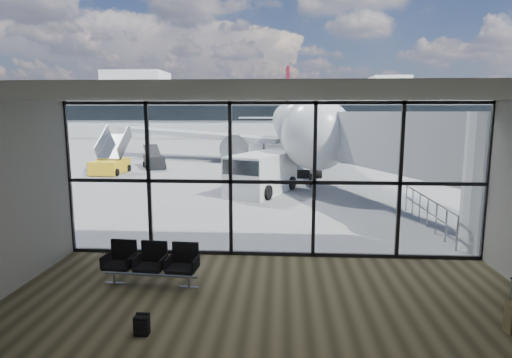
# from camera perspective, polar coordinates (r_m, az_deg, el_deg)

# --- Properties ---
(ground) EXTENTS (220.00, 220.00, 0.00)m
(ground) POSITION_cam_1_polar(r_m,az_deg,el_deg) (52.26, 3.24, 4.36)
(ground) COLOR slate
(ground) RESTS_ON ground
(lounge_shell) EXTENTS (12.02, 8.01, 4.51)m
(lounge_shell) POSITION_cam_1_polar(r_m,az_deg,el_deg) (7.46, 1.27, -2.99)
(lounge_shell) COLOR brown
(lounge_shell) RESTS_ON ground
(glass_curtain_wall) EXTENTS (12.10, 0.12, 4.50)m
(glass_curtain_wall) POSITION_cam_1_polar(r_m,az_deg,el_deg) (12.25, 2.17, -0.18)
(glass_curtain_wall) COLOR white
(glass_curtain_wall) RESTS_ON ground
(jet_bridge) EXTENTS (8.00, 16.50, 4.33)m
(jet_bridge) POSITION_cam_1_polar(r_m,az_deg,el_deg) (19.77, 17.09, 4.41)
(jet_bridge) COLOR #ABAEB1
(jet_bridge) RESTS_ON ground
(apron_railing) EXTENTS (0.06, 5.46, 1.11)m
(apron_railing) POSITION_cam_1_polar(r_m,az_deg,el_deg) (16.84, 21.91, -3.60)
(apron_railing) COLOR gray
(apron_railing) RESTS_ON ground
(far_terminal) EXTENTS (80.00, 12.20, 11.00)m
(far_terminal) POSITION_cam_1_polar(r_m,az_deg,el_deg) (74.07, 2.92, 8.98)
(far_terminal) COLOR #BAB9B4
(far_terminal) RESTS_ON ground
(tree_0) EXTENTS (4.95, 4.95, 7.12)m
(tree_0) POSITION_cam_1_polar(r_m,az_deg,el_deg) (95.51, -25.04, 8.41)
(tree_0) COLOR #382619
(tree_0) RESTS_ON ground
(tree_1) EXTENTS (5.61, 5.61, 8.07)m
(tree_1) POSITION_cam_1_polar(r_m,az_deg,el_deg) (92.82, -21.77, 9.00)
(tree_1) COLOR #382619
(tree_1) RESTS_ON ground
(tree_2) EXTENTS (6.27, 6.27, 9.03)m
(tree_2) POSITION_cam_1_polar(r_m,az_deg,el_deg) (90.46, -18.30, 9.59)
(tree_2) COLOR #382619
(tree_2) RESTS_ON ground
(tree_3) EXTENTS (4.95, 4.95, 7.12)m
(tree_3) POSITION_cam_1_polar(r_m,az_deg,el_deg) (88.41, -14.60, 8.97)
(tree_3) COLOR #382619
(tree_3) RESTS_ON ground
(tree_4) EXTENTS (5.61, 5.61, 8.07)m
(tree_4) POSITION_cam_1_polar(r_m,az_deg,el_deg) (86.75, -10.80, 9.52)
(tree_4) COLOR #382619
(tree_4) RESTS_ON ground
(tree_5) EXTENTS (6.27, 6.27, 9.03)m
(tree_5) POSITION_cam_1_polar(r_m,az_deg,el_deg) (85.49, -6.85, 10.04)
(tree_5) COLOR #382619
(tree_5) RESTS_ON ground
(seating_row) EXTENTS (2.34, 0.80, 1.03)m
(seating_row) POSITION_cam_1_polar(r_m,az_deg,el_deg) (10.97, -13.66, -10.57)
(seating_row) COLOR gray
(seating_row) RESTS_ON ground
(backpack) EXTENTS (0.28, 0.26, 0.41)m
(backpack) POSITION_cam_1_polar(r_m,az_deg,el_deg) (8.80, -15.01, -18.34)
(backpack) COLOR black
(backpack) RESTS_ON ground
(airliner) EXTENTS (32.58, 37.72, 9.71)m
(airliner) POSITION_cam_1_polar(r_m,az_deg,el_deg) (38.90, 5.30, 7.12)
(airliner) COLOR silver
(airliner) RESTS_ON ground
(service_van) EXTENTS (3.75, 5.16, 2.06)m
(service_van) POSITION_cam_1_polar(r_m,az_deg,el_deg) (22.08, 0.67, 0.80)
(service_van) COLOR silver
(service_van) RESTS_ON ground
(belt_loader) EXTENTS (2.53, 3.76, 1.65)m
(belt_loader) POSITION_cam_1_polar(r_m,az_deg,el_deg) (32.91, -13.44, 2.38)
(belt_loader) COLOR black
(belt_loader) RESTS_ON ground
(mobile_stairs) EXTENTS (2.01, 3.71, 2.60)m
(mobile_stairs) POSITION_cam_1_polar(r_m,az_deg,el_deg) (30.89, -18.85, 1.85)
(mobile_stairs) COLOR gold
(mobile_stairs) RESTS_ON ground
(traffic_cone_a) EXTENTS (0.48, 0.48, 0.68)m
(traffic_cone_a) POSITION_cam_1_polar(r_m,az_deg,el_deg) (27.33, -1.56, 0.83)
(traffic_cone_a) COLOR orange
(traffic_cone_a) RESTS_ON ground
(traffic_cone_b) EXTENTS (0.47, 0.47, 0.68)m
(traffic_cone_b) POSITION_cam_1_polar(r_m,az_deg,el_deg) (21.56, -2.36, -1.39)
(traffic_cone_b) COLOR orange
(traffic_cone_b) RESTS_ON ground
(traffic_cone_c) EXTENTS (0.44, 0.44, 0.63)m
(traffic_cone_c) POSITION_cam_1_polar(r_m,az_deg,el_deg) (23.76, 3.80, -0.48)
(traffic_cone_c) COLOR #FD650D
(traffic_cone_c) RESTS_ON ground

